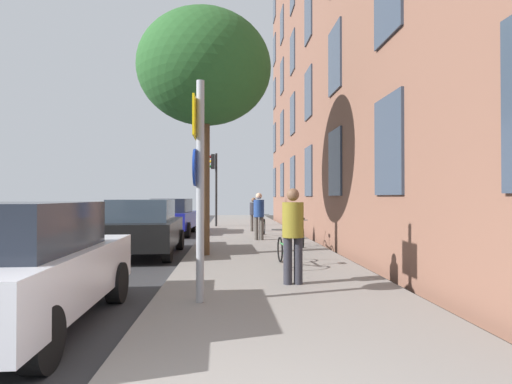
{
  "coord_description": "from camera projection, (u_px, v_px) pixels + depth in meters",
  "views": [
    {
      "loc": [
        0.19,
        -1.86,
        1.69
      ],
      "look_at": [
        1.0,
        10.38,
        1.85
      ],
      "focal_mm": 28.39,
      "sensor_mm": 36.0,
      "label": 1
    }
  ],
  "objects": [
    {
      "name": "ground_plane",
      "position": [
        166.0,
        238.0,
        16.63
      ],
      "size": [
        41.8,
        41.8,
        0.0
      ],
      "primitive_type": "plane",
      "color": "#332D28"
    },
    {
      "name": "pedestrian_1",
      "position": [
        259.0,
        213.0,
        14.91
      ],
      "size": [
        0.52,
        0.52,
        1.73
      ],
      "color": "#4C4742",
      "rests_on": "sidewalk"
    },
    {
      "name": "car_1",
      "position": [
        144.0,
        227.0,
        11.6
      ],
      "size": [
        2.02,
        4.15,
        1.62
      ],
      "color": "black",
      "rests_on": "road_asphalt"
    },
    {
      "name": "bicycle_2",
      "position": [
        263.0,
        227.0,
        16.46
      ],
      "size": [
        0.48,
        1.71,
        0.96
      ],
      "color": "black",
      "rests_on": "sidewalk"
    },
    {
      "name": "tree_near",
      "position": [
        205.0,
        69.0,
        11.11
      ],
      "size": [
        3.65,
        3.65,
        6.67
      ],
      "color": "#4C3823",
      "rests_on": "sidewalk"
    },
    {
      "name": "car_2",
      "position": [
        173.0,
        216.0,
        18.04
      ],
      "size": [
        1.9,
        4.22,
        1.62
      ],
      "color": "navy",
      "rests_on": "road_asphalt"
    },
    {
      "name": "road_asphalt",
      "position": [
        114.0,
        239.0,
        16.49
      ],
      "size": [
        7.0,
        38.0,
        0.01
      ],
      "primitive_type": "cube",
      "color": "#2D2D30",
      "rests_on": "ground"
    },
    {
      "name": "pedestrian_2",
      "position": [
        254.0,
        212.0,
        18.67
      ],
      "size": [
        0.49,
        0.49,
        1.56
      ],
      "color": "#4C4742",
      "rests_on": "sidewalk"
    },
    {
      "name": "bicycle_1",
      "position": [
        302.0,
        235.0,
        13.02
      ],
      "size": [
        0.42,
        1.58,
        0.92
      ],
      "color": "black",
      "rests_on": "sidewalk"
    },
    {
      "name": "car_0",
      "position": [
        20.0,
        265.0,
        5.06
      ],
      "size": [
        1.9,
        4.09,
        1.62
      ],
      "color": "silver",
      "rests_on": "road_asphalt"
    },
    {
      "name": "traffic_light",
      "position": [
        214.0,
        176.0,
        21.99
      ],
      "size": [
        0.43,
        0.24,
        3.97
      ],
      "color": "black",
      "rests_on": "sidewalk"
    },
    {
      "name": "pedestrian_0",
      "position": [
        293.0,
        229.0,
        7.32
      ],
      "size": [
        0.53,
        0.53,
        1.74
      ],
      "color": "#26262D",
      "rests_on": "sidewalk"
    },
    {
      "name": "bicycle_0",
      "position": [
        284.0,
        250.0,
        9.3
      ],
      "size": [
        0.42,
        1.59,
        0.9
      ],
      "color": "black",
      "rests_on": "sidewalk"
    },
    {
      "name": "sign_post",
      "position": [
        199.0,
        176.0,
        6.09
      ],
      "size": [
        0.16,
        0.6,
        3.34
      ],
      "color": "gray",
      "rests_on": "sidewalk"
    },
    {
      "name": "sidewalk",
      "position": [
        251.0,
        236.0,
        16.86
      ],
      "size": [
        4.2,
        38.0,
        0.12
      ],
      "primitive_type": "cube",
      "color": "gray",
      "rests_on": "ground"
    }
  ]
}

